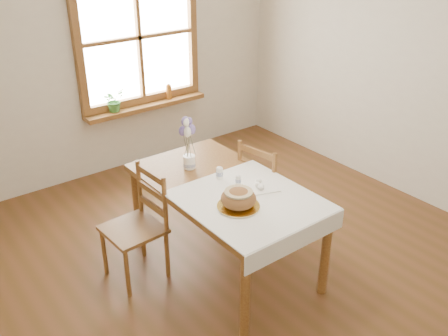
% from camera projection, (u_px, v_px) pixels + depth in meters
% --- Properties ---
extents(ground, '(5.00, 5.00, 0.00)m').
position_uv_depth(ground, '(247.00, 282.00, 3.99)').
color(ground, brown).
rests_on(ground, ground).
extents(room_walls, '(4.60, 5.10, 2.65)m').
position_uv_depth(room_walls, '(252.00, 73.00, 3.22)').
color(room_walls, beige).
rests_on(room_walls, ground).
extents(window, '(1.46, 0.08, 1.46)m').
position_uv_depth(window, '(138.00, 37.00, 5.35)').
color(window, olive).
rests_on(window, ground).
extents(window_sill, '(1.46, 0.20, 0.05)m').
position_uv_depth(window_sill, '(147.00, 106.00, 5.65)').
color(window_sill, olive).
rests_on(window_sill, ground).
extents(dining_table, '(0.90, 1.60, 0.75)m').
position_uv_depth(dining_table, '(224.00, 195.00, 3.90)').
color(dining_table, olive).
rests_on(dining_table, ground).
extents(table_linen, '(0.91, 0.99, 0.01)m').
position_uv_depth(table_linen, '(249.00, 201.00, 3.64)').
color(table_linen, white).
rests_on(table_linen, dining_table).
extents(chair_left, '(0.46, 0.44, 0.90)m').
position_uv_depth(chair_left, '(133.00, 228.00, 3.87)').
color(chair_left, olive).
rests_on(chair_left, ground).
extents(chair_right, '(0.52, 0.50, 0.93)m').
position_uv_depth(chair_right, '(269.00, 187.00, 4.42)').
color(chair_right, olive).
rests_on(chair_right, ground).
extents(bread_plate, '(0.32, 0.32, 0.02)m').
position_uv_depth(bread_plate, '(238.00, 206.00, 3.54)').
color(bread_plate, white).
rests_on(bread_plate, table_linen).
extents(bread_loaf, '(0.25, 0.25, 0.14)m').
position_uv_depth(bread_loaf, '(238.00, 197.00, 3.51)').
color(bread_loaf, brown).
rests_on(bread_loaf, bread_plate).
extents(egg_napkin, '(0.30, 0.27, 0.01)m').
position_uv_depth(egg_napkin, '(261.00, 187.00, 3.80)').
color(egg_napkin, white).
rests_on(egg_napkin, table_linen).
extents(eggs, '(0.23, 0.22, 0.04)m').
position_uv_depth(eggs, '(261.00, 184.00, 3.79)').
color(eggs, white).
rests_on(eggs, egg_napkin).
extents(salt_shaker, '(0.05, 0.05, 0.08)m').
position_uv_depth(salt_shaker, '(238.00, 180.00, 3.83)').
color(salt_shaker, white).
rests_on(salt_shaker, table_linen).
extents(pepper_shaker, '(0.07, 0.07, 0.11)m').
position_uv_depth(pepper_shaker, '(220.00, 173.00, 3.92)').
color(pepper_shaker, white).
rests_on(pepper_shaker, table_linen).
extents(flower_vase, '(0.13, 0.13, 0.11)m').
position_uv_depth(flower_vase, '(189.00, 163.00, 4.09)').
color(flower_vase, white).
rests_on(flower_vase, dining_table).
extents(lavender_bouquet, '(0.18, 0.18, 0.33)m').
position_uv_depth(lavender_bouquet, '(188.00, 138.00, 3.99)').
color(lavender_bouquet, '#715EA8').
rests_on(lavender_bouquet, flower_vase).
extents(potted_plant, '(0.29, 0.31, 0.19)m').
position_uv_depth(potted_plant, '(114.00, 103.00, 5.38)').
color(potted_plant, '#3A7C31').
rests_on(potted_plant, window_sill).
extents(amber_bottle, '(0.07, 0.07, 0.18)m').
position_uv_depth(amber_bottle, '(169.00, 91.00, 5.76)').
color(amber_bottle, '#A35E1E').
rests_on(amber_bottle, window_sill).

